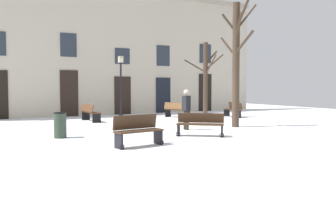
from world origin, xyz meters
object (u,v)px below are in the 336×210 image
object	(u,v)px
bench_near_center_tree	(233,109)
streetlamp	(121,79)
bench_back_to_back_right	(90,112)
tree_left_of_center	(236,60)
litter_bin	(60,125)
bench_back_to_back_left	(177,110)
tree_center	(206,78)
bench_far_corner	(200,124)
bench_facing_shops	(138,130)
person_near_bench	(186,108)

from	to	relation	value
bench_near_center_tree	streetlamp	bearing A→B (deg)	-101.74
bench_near_center_tree	bench_back_to_back_right	size ratio (longest dim) A/B	0.92
tree_left_of_center	streetlamp	xyz separation A→B (m)	(-2.74, 6.88, -0.76)
bench_near_center_tree	litter_bin	bearing A→B (deg)	-57.65
bench_back_to_back_left	bench_near_center_tree	bearing A→B (deg)	-133.39
tree_center	streetlamp	xyz separation A→B (m)	(-4.41, 2.15, -0.08)
bench_far_corner	bench_near_center_tree	size ratio (longest dim) A/B	0.94
bench_far_corner	bench_back_to_back_right	world-z (taller)	bench_back_to_back_right
bench_facing_shops	streetlamp	bearing A→B (deg)	63.14
tree_center	streetlamp	size ratio (longest dim) A/B	1.21
tree_center	bench_back_to_back_left	world-z (taller)	tree_center
bench_facing_shops	bench_back_to_back_left	xyz separation A→B (m)	(6.01, 7.92, -0.03)
person_near_bench	bench_facing_shops	bearing A→B (deg)	131.71
litter_bin	bench_far_corner	size ratio (longest dim) A/B	0.56
tree_center	bench_near_center_tree	distance (m)	2.48
bench_back_to_back_left	streetlamp	bearing A→B (deg)	41.72
bench_near_center_tree	tree_left_of_center	bearing A→B (deg)	-24.60
bench_back_to_back_left	person_near_bench	distance (m)	5.77
bench_near_center_tree	person_near_bench	distance (m)	6.86
bench_far_corner	bench_facing_shops	bearing A→B (deg)	-123.18
tree_left_of_center	person_near_bench	xyz separation A→B (m)	(-2.46, 0.24, -2.04)
bench_far_corner	bench_facing_shops	size ratio (longest dim) A/B	1.00
streetlamp	bench_facing_shops	distance (m)	10.07
tree_left_of_center	bench_back_to_back_right	size ratio (longest dim) A/B	3.13
bench_near_center_tree	bench_back_to_back_right	distance (m)	8.29
tree_center	person_near_bench	bearing A→B (deg)	-132.55
tree_center	bench_facing_shops	distance (m)	10.63
bench_back_to_back_left	bench_far_corner	bearing A→B (deg)	135.30
bench_back_to_back_right	bench_near_center_tree	bearing A→B (deg)	-102.66
bench_far_corner	bench_back_to_back_right	distance (m)	7.51
tree_center	bench_back_to_back_left	bearing A→B (deg)	156.89
tree_center	person_near_bench	size ratio (longest dim) A/B	2.59
tree_left_of_center	bench_near_center_tree	distance (m)	5.77
litter_bin	bench_back_to_back_right	size ratio (longest dim) A/B	0.49
tree_center	streetlamp	distance (m)	4.90
litter_bin	bench_back_to_back_right	world-z (taller)	bench_back_to_back_right
bench_facing_shops	person_near_bench	size ratio (longest dim) A/B	0.96
litter_bin	bench_facing_shops	xyz separation A→B (m)	(1.68, -2.92, 0.03)
litter_bin	bench_back_to_back_right	xyz separation A→B (m)	(2.63, 5.24, 0.02)
streetlamp	bench_near_center_tree	size ratio (longest dim) A/B	2.11
bench_far_corner	person_near_bench	xyz separation A→B (m)	(0.56, 1.87, 0.49)
litter_bin	bench_facing_shops	size ratio (longest dim) A/B	0.56
streetlamp	bench_back_to_back_right	world-z (taller)	streetlamp
bench_far_corner	person_near_bench	distance (m)	2.02
bench_near_center_tree	bench_back_to_back_left	bearing A→B (deg)	-99.34
tree_left_of_center	streetlamp	distance (m)	7.44
litter_bin	tree_center	bearing A→B (deg)	25.14
bench_back_to_back_left	person_near_bench	xyz separation A→B (m)	(-2.57, -5.15, 0.48)
tree_center	person_near_bench	xyz separation A→B (m)	(-4.12, -4.49, -1.36)
bench_far_corner	bench_near_center_tree	world-z (taller)	bench_near_center_tree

